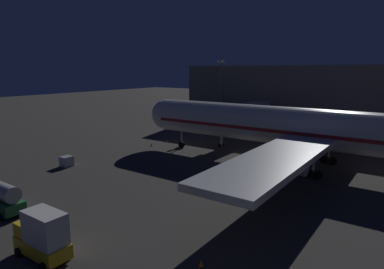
{
  "coord_description": "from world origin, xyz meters",
  "views": [
    {
      "loc": [
        48.44,
        23.51,
        14.38
      ],
      "look_at": [
        3.0,
        -8.53,
        3.5
      ],
      "focal_mm": 31.2,
      "sensor_mm": 36.0,
      "label": 1
    }
  ],
  "objects_px": {
    "fuel_tanker": "(0,196)",
    "traffic_cone_nose_starboard": "(152,145)",
    "jet_bridge": "(240,111)",
    "baggage_container_mid_row": "(67,161)",
    "airliner_at_gate": "(311,129)",
    "traffic_cone_nose_port": "(166,141)",
    "apron_floodlight_mast": "(221,88)",
    "ops_van": "(42,235)",
    "traffic_cone_wingtip_svc_side": "(201,263)"
  },
  "relations": [
    {
      "from": "fuel_tanker",
      "to": "traffic_cone_nose_starboard",
      "type": "distance_m",
      "value": 32.08
    },
    {
      "from": "jet_bridge",
      "to": "baggage_container_mid_row",
      "type": "bearing_deg",
      "value": -21.4
    },
    {
      "from": "jet_bridge",
      "to": "airliner_at_gate",
      "type": "bearing_deg",
      "value": 55.22
    },
    {
      "from": "airliner_at_gate",
      "to": "traffic_cone_nose_port",
      "type": "xyz_separation_m",
      "value": [
        -2.2,
        -28.79,
        -5.64
      ]
    },
    {
      "from": "apron_floodlight_mast",
      "to": "ops_van",
      "type": "distance_m",
      "value": 65.04
    },
    {
      "from": "airliner_at_gate",
      "to": "ops_van",
      "type": "xyz_separation_m",
      "value": [
        35.8,
        -9.68,
        -3.97
      ]
    },
    {
      "from": "ops_van",
      "to": "apron_floodlight_mast",
      "type": "bearing_deg",
      "value": -161.7
    },
    {
      "from": "ops_van",
      "to": "traffic_cone_nose_port",
      "type": "height_order",
      "value": "ops_van"
    },
    {
      "from": "traffic_cone_nose_starboard",
      "to": "traffic_cone_wingtip_svc_side",
      "type": "relative_size",
      "value": 1.0
    },
    {
      "from": "fuel_tanker",
      "to": "baggage_container_mid_row",
      "type": "xyz_separation_m",
      "value": [
        -13.73,
        -8.69,
        -0.89
      ]
    },
    {
      "from": "fuel_tanker",
      "to": "traffic_cone_wingtip_svc_side",
      "type": "distance_m",
      "value": 22.74
    },
    {
      "from": "airliner_at_gate",
      "to": "ops_van",
      "type": "height_order",
      "value": "airliner_at_gate"
    },
    {
      "from": "apron_floodlight_mast",
      "to": "fuel_tanker",
      "type": "distance_m",
      "value": 60.07
    },
    {
      "from": "traffic_cone_wingtip_svc_side",
      "to": "ops_van",
      "type": "bearing_deg",
      "value": -59.96
    },
    {
      "from": "baggage_container_mid_row",
      "to": "traffic_cone_wingtip_svc_side",
      "type": "distance_m",
      "value": 32.66
    },
    {
      "from": "baggage_container_mid_row",
      "to": "traffic_cone_nose_starboard",
      "type": "height_order",
      "value": "baggage_container_mid_row"
    },
    {
      "from": "airliner_at_gate",
      "to": "traffic_cone_nose_starboard",
      "type": "height_order",
      "value": "airliner_at_gate"
    },
    {
      "from": "traffic_cone_wingtip_svc_side",
      "to": "jet_bridge",
      "type": "bearing_deg",
      "value": -156.15
    },
    {
      "from": "jet_bridge",
      "to": "apron_floodlight_mast",
      "type": "distance_m",
      "value": 18.42
    },
    {
      "from": "traffic_cone_nose_starboard",
      "to": "ops_van",
      "type": "bearing_deg",
      "value": 29.63
    },
    {
      "from": "fuel_tanker",
      "to": "traffic_cone_nose_port",
      "type": "xyz_separation_m",
      "value": [
        -35.62,
        -7.27,
        -1.37
      ]
    },
    {
      "from": "apron_floodlight_mast",
      "to": "ops_van",
      "type": "relative_size",
      "value": 3.35
    },
    {
      "from": "airliner_at_gate",
      "to": "fuel_tanker",
      "type": "relative_size",
      "value": 9.78
    },
    {
      "from": "jet_bridge",
      "to": "traffic_cone_nose_starboard",
      "type": "relative_size",
      "value": 41.8
    },
    {
      "from": "airliner_at_gate",
      "to": "traffic_cone_wingtip_svc_side",
      "type": "relative_size",
      "value": 108.51
    },
    {
      "from": "traffic_cone_wingtip_svc_side",
      "to": "apron_floodlight_mast",
      "type": "bearing_deg",
      "value": -150.82
    },
    {
      "from": "baggage_container_mid_row",
      "to": "traffic_cone_nose_starboard",
      "type": "bearing_deg",
      "value": 175.37
    },
    {
      "from": "apron_floodlight_mast",
      "to": "baggage_container_mid_row",
      "type": "bearing_deg",
      "value": -0.33
    },
    {
      "from": "traffic_cone_nose_port",
      "to": "traffic_cone_wingtip_svc_side",
      "type": "bearing_deg",
      "value": 42.93
    },
    {
      "from": "airliner_at_gate",
      "to": "traffic_cone_nose_starboard",
      "type": "bearing_deg",
      "value": -85.63
    },
    {
      "from": "apron_floodlight_mast",
      "to": "baggage_container_mid_row",
      "type": "xyz_separation_m",
      "value": [
        45.18,
        -0.26,
        -8.99
      ]
    },
    {
      "from": "baggage_container_mid_row",
      "to": "traffic_cone_nose_port",
      "type": "xyz_separation_m",
      "value": [
        -21.88,
        1.42,
        -0.48
      ]
    },
    {
      "from": "airliner_at_gate",
      "to": "jet_bridge",
      "type": "relative_size",
      "value": 2.6
    },
    {
      "from": "apron_floodlight_mast",
      "to": "baggage_container_mid_row",
      "type": "distance_m",
      "value": 46.07
    },
    {
      "from": "ops_van",
      "to": "baggage_container_mid_row",
      "type": "relative_size",
      "value": 3.09
    },
    {
      "from": "fuel_tanker",
      "to": "traffic_cone_nose_port",
      "type": "distance_m",
      "value": 36.38
    },
    {
      "from": "ops_van",
      "to": "traffic_cone_nose_port",
      "type": "bearing_deg",
      "value": -153.3
    },
    {
      "from": "jet_bridge",
      "to": "ops_van",
      "type": "distance_m",
      "value": 48.91
    },
    {
      "from": "airliner_at_gate",
      "to": "fuel_tanker",
      "type": "bearing_deg",
      "value": -32.78
    },
    {
      "from": "apron_floodlight_mast",
      "to": "ops_van",
      "type": "bearing_deg",
      "value": 18.3
    },
    {
      "from": "fuel_tanker",
      "to": "baggage_container_mid_row",
      "type": "distance_m",
      "value": 16.28
    },
    {
      "from": "jet_bridge",
      "to": "traffic_cone_nose_port",
      "type": "bearing_deg",
      "value": -47.79
    },
    {
      "from": "airliner_at_gate",
      "to": "traffic_cone_nose_port",
      "type": "distance_m",
      "value": 29.42
    },
    {
      "from": "traffic_cone_nose_starboard",
      "to": "traffic_cone_wingtip_svc_side",
      "type": "distance_m",
      "value": 40.45
    },
    {
      "from": "ops_van",
      "to": "traffic_cone_nose_starboard",
      "type": "height_order",
      "value": "ops_van"
    },
    {
      "from": "ops_van",
      "to": "traffic_cone_nose_starboard",
      "type": "relative_size",
      "value": 9.04
    },
    {
      "from": "ops_van",
      "to": "baggage_container_mid_row",
      "type": "distance_m",
      "value": 26.13
    },
    {
      "from": "baggage_container_mid_row",
      "to": "fuel_tanker",
      "type": "bearing_deg",
      "value": 32.32
    },
    {
      "from": "airliner_at_gate",
      "to": "baggage_container_mid_row",
      "type": "bearing_deg",
      "value": -56.91
    },
    {
      "from": "ops_van",
      "to": "fuel_tanker",
      "type": "bearing_deg",
      "value": -101.39
    }
  ]
}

